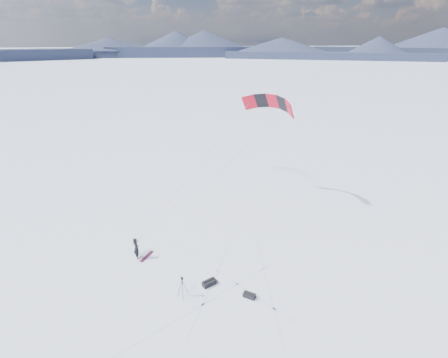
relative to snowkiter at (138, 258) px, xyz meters
name	(u,v)px	position (x,y,z in m)	size (l,w,h in m)	color
ground	(185,288)	(2.20, -4.35, 0.00)	(1800.00, 1800.00, 0.00)	white
horizon_hills	(181,226)	(2.20, -4.35, 4.57)	(704.84, 706.81, 10.39)	black
snow_tracks	(153,296)	(0.22, -4.26, 0.00)	(13.93, 9.84, 0.01)	silver
snowkiter	(138,258)	(0.00, 0.00, 0.00)	(0.61, 0.40, 1.66)	black
snowboard	(147,256)	(0.65, -0.11, 0.02)	(1.40, 0.26, 0.04)	#611639
tripod	(182,284)	(1.90, -4.98, 0.92)	(0.67, 0.66, 1.43)	black
gear_bag_a	(209,283)	(3.73, -4.70, 0.18)	(0.95, 0.59, 0.40)	black
gear_bag_b	(249,295)	(5.58, -6.67, 0.15)	(0.76, 0.81, 0.34)	black
power_kite	(270,104)	(13.54, 5.18, 9.16)	(14.89, 7.85, 8.73)	red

